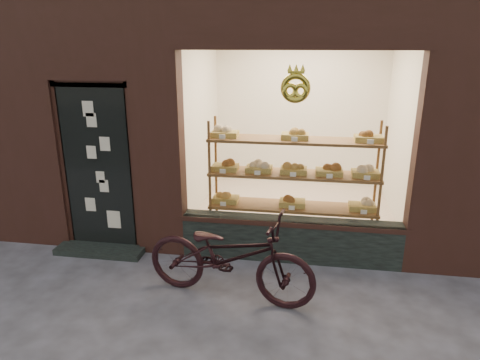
# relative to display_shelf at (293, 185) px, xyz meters

# --- Properties ---
(display_shelf) EXTENTS (2.20, 0.45, 1.70)m
(display_shelf) POSITION_rel_display_shelf_xyz_m (0.00, 0.00, 0.00)
(display_shelf) COLOR brown
(display_shelf) RESTS_ON ground
(bicycle) EXTENTS (1.94, 0.95, 0.97)m
(bicycle) POSITION_rel_display_shelf_xyz_m (-0.60, -1.38, -0.37)
(bicycle) COLOR black
(bicycle) RESTS_ON ground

